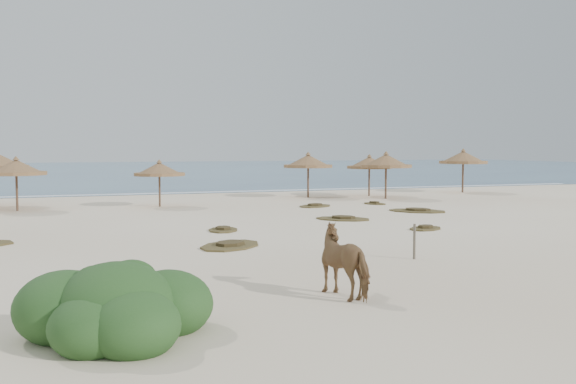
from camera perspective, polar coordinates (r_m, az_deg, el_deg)
name	(u,v)px	position (r m, az deg, el deg)	size (l,w,h in m)	color
ground	(293,248)	(20.66, 0.47, -5.02)	(160.00, 160.00, 0.00)	#EEE2C4
ocean	(110,170)	(94.45, -15.58, 1.89)	(200.00, 100.00, 0.01)	navy
foam_line	(164,193)	(45.79, -10.93, -0.12)	(70.00, 0.60, 0.01)	silver
palapa_2	(16,168)	(35.33, -23.01, 1.96)	(3.12, 3.12, 2.80)	brown
palapa_3	(159,170)	(35.55, -11.37, 1.94)	(3.60, 3.60, 2.59)	brown
palapa_4	(308,162)	(41.33, 1.80, 2.69)	(4.17, 4.17, 2.96)	brown
palapa_5	(369,163)	(42.91, 7.24, 2.54)	(3.15, 3.15, 2.80)	brown
palapa_6	(386,162)	(40.77, 8.71, 2.68)	(4.11, 4.11, 3.01)	brown
palapa_7	(463,158)	(47.58, 15.31, 2.92)	(3.50, 3.50, 3.17)	brown
horse	(348,261)	(14.08, 5.32, -6.11)	(0.83, 1.83, 1.54)	olive
fence_post_near	(414,242)	(18.94, 11.17, -4.34)	(0.08, 0.08, 1.03)	#635B4A
bush	(117,309)	(11.39, -14.95, -10.05)	(3.39, 2.98, 1.52)	#2B4F21
scrub_2	(223,229)	(25.05, -5.79, -3.33)	(1.61, 2.00, 0.16)	brown
scrub_3	(343,218)	(28.86, 4.91, -2.35)	(2.95, 2.86, 0.16)	brown
scrub_4	(425,228)	(25.93, 12.12, -3.15)	(1.98, 1.78, 0.16)	brown
scrub_5	(417,210)	(32.99, 11.43, -1.62)	(3.38, 3.43, 0.16)	brown
scrub_7	(315,206)	(35.05, 2.42, -1.22)	(2.62, 2.41, 0.16)	brown
scrub_9	(230,245)	(21.07, -5.15, -4.71)	(3.00, 3.02, 0.16)	brown
scrub_10	(375,203)	(36.81, 7.70, -1.00)	(1.41, 1.70, 0.16)	brown
scrub_11	(120,276)	(16.49, -14.68, -7.27)	(1.73, 2.16, 0.16)	brown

